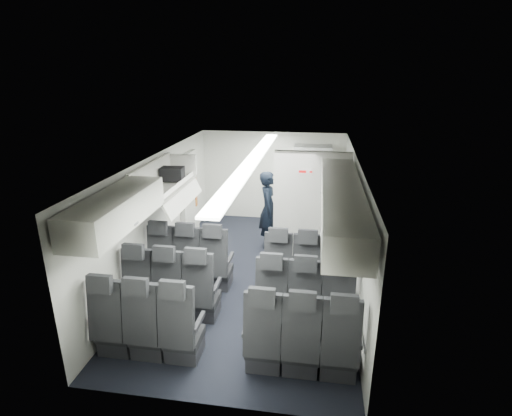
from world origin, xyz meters
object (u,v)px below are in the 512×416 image
(seat_row_front, at_px, (247,269))
(boarding_door, at_px, (189,196))
(seat_row_rear, at_px, (222,337))
(galley_unit, at_px, (311,186))
(seat_row_mid, at_px, (236,298))
(flight_attendant, at_px, (269,210))
(carry_on_bag, at_px, (172,174))

(seat_row_front, bearing_deg, boarding_door, 128.16)
(seat_row_rear, bearing_deg, galley_unit, 79.35)
(seat_row_mid, distance_m, boarding_door, 3.45)
(seat_row_mid, bearing_deg, boarding_door, 118.77)
(seat_row_rear, bearing_deg, flight_attendant, 88.17)
(seat_row_mid, distance_m, flight_attendant, 2.79)
(flight_attendant, bearing_deg, galley_unit, -34.78)
(boarding_door, height_order, carry_on_bag, carry_on_bag)
(seat_row_mid, relative_size, seat_row_rear, 1.00)
(boarding_door, distance_m, carry_on_bag, 1.72)
(seat_row_mid, height_order, seat_row_rear, same)
(seat_row_mid, relative_size, boarding_door, 1.79)
(seat_row_rear, xyz_separation_m, boarding_door, (-1.64, 3.89, 0.55))
(boarding_door, relative_size, carry_on_bag, 4.83)
(flight_attendant, relative_size, carry_on_bag, 4.18)
(galley_unit, relative_size, flight_attendant, 1.18)
(seat_row_mid, xyz_separation_m, galley_unit, (0.95, 4.15, 0.55))
(flight_attendant, bearing_deg, carry_on_bag, 125.31)
(seat_row_front, height_order, seat_row_mid, same)
(galley_unit, height_order, boarding_door, galley_unit)
(boarding_door, distance_m, flight_attendant, 1.78)
(seat_row_mid, xyz_separation_m, seat_row_rear, (0.00, -0.90, 0.00))
(seat_row_front, relative_size, flight_attendant, 2.07)
(boarding_door, bearing_deg, carry_on_bag, -81.44)
(seat_row_rear, height_order, carry_on_bag, carry_on_bag)
(seat_row_front, xyz_separation_m, galley_unit, (0.95, 3.25, 0.55))
(seat_row_front, height_order, galley_unit, galley_unit)
(boarding_door, relative_size, flight_attendant, 1.15)
(seat_row_mid, height_order, boarding_door, boarding_door)
(galley_unit, bearing_deg, flight_attendant, -120.85)
(seat_row_front, height_order, boarding_door, boarding_door)
(seat_row_rear, xyz_separation_m, galley_unit, (0.95, 5.05, 0.55))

